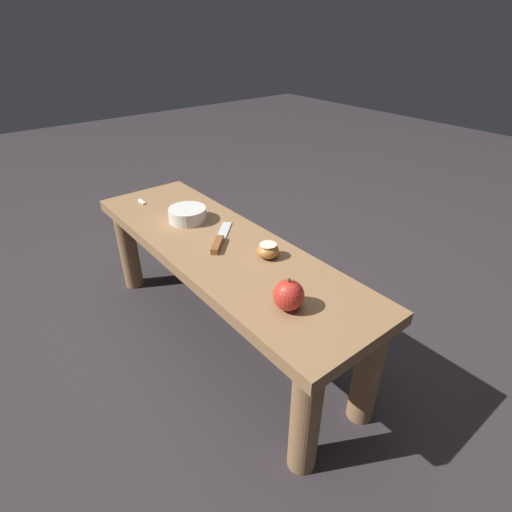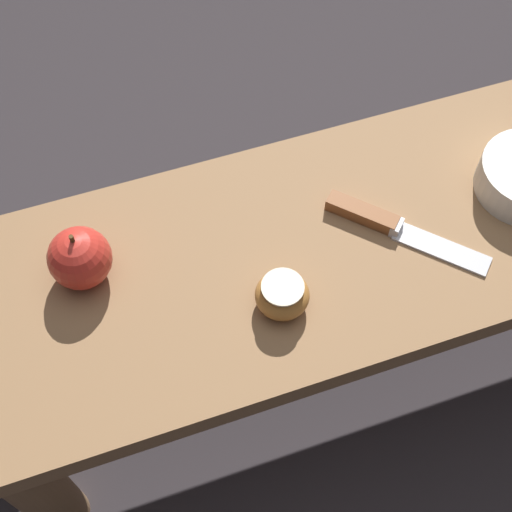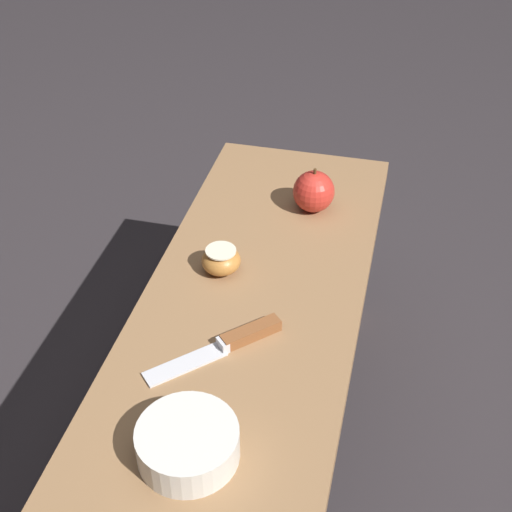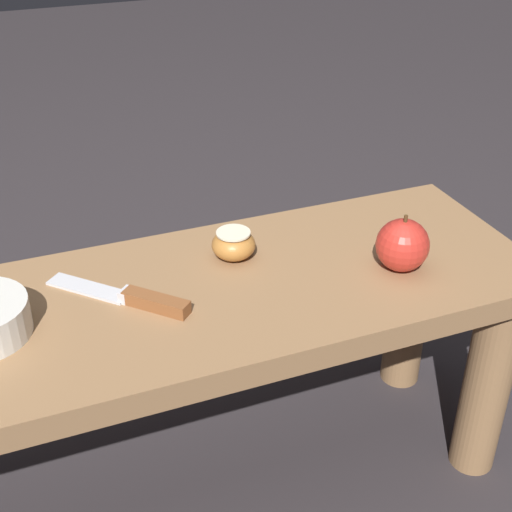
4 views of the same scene
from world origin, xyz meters
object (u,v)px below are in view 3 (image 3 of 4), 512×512
at_px(wooden_bench, 237,380).
at_px(apple_cut, 221,260).
at_px(knife, 234,341).
at_px(apple_whole, 314,191).
at_px(bowl, 188,443).

height_order(wooden_bench, apple_cut, apple_cut).
xyz_separation_m(knife, apple_whole, (0.40, -0.06, 0.03)).
relative_size(wooden_bench, knife, 6.56).
bearing_deg(apple_whole, knife, 172.09).
distance_m(apple_whole, bowl, 0.62).
relative_size(apple_whole, bowl, 0.67).
xyz_separation_m(knife, apple_cut, (0.17, 0.07, 0.02)).
relative_size(knife, bowl, 1.34).
distance_m(wooden_bench, apple_whole, 0.42).
height_order(apple_whole, bowl, apple_whole).
bearing_deg(wooden_bench, apple_cut, 23.06).
distance_m(apple_cut, bowl, 0.39).
relative_size(knife, apple_cut, 2.68).
bearing_deg(bowl, apple_whole, -5.66).
xyz_separation_m(apple_whole, apple_cut, (-0.23, 0.12, -0.02)).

